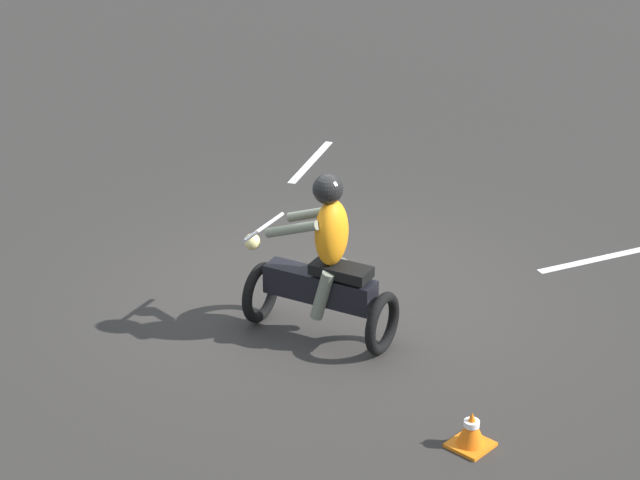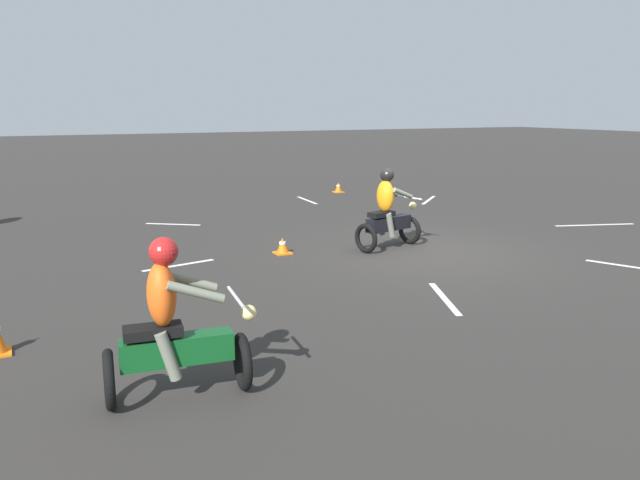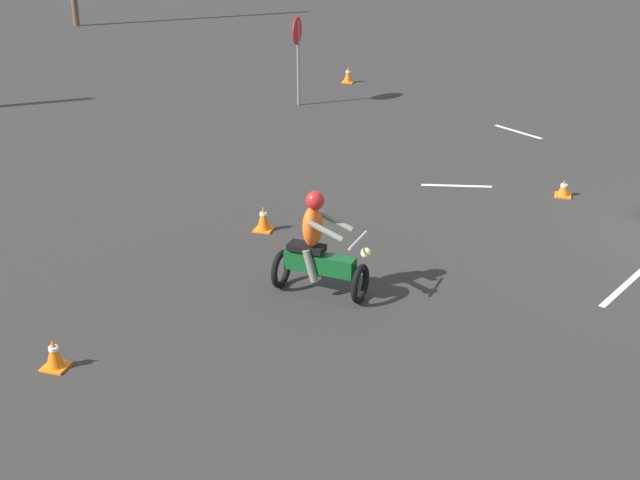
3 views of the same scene
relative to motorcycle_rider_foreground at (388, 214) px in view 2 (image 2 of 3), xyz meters
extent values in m
plane|color=#2D2B28|center=(-0.59, -0.51, -0.73)|extent=(120.00, 120.00, 0.00)
torus|color=black|center=(0.17, -0.66, -0.43)|extent=(0.61, 0.24, 0.60)
torus|color=black|center=(-0.15, 0.60, -0.43)|extent=(0.61, 0.24, 0.60)
cube|color=black|center=(0.01, -0.03, -0.21)|extent=(0.50, 1.13, 0.28)
cube|color=black|center=(-0.05, 0.18, 0.01)|extent=(0.39, 0.61, 0.10)
cylinder|color=silver|center=(0.15, -0.62, 0.27)|extent=(0.69, 0.21, 0.04)
sphere|color=#F2E08C|center=(0.19, -0.74, 0.09)|extent=(0.19, 0.19, 0.16)
ellipsoid|color=orange|center=(-0.02, 0.08, 0.37)|extent=(0.46, 0.37, 0.64)
cylinder|color=slate|center=(-0.14, -0.26, 0.42)|extent=(0.22, 0.55, 0.27)
cylinder|color=slate|center=(0.25, -0.16, 0.42)|extent=(0.22, 0.55, 0.27)
cylinder|color=slate|center=(-0.15, 0.03, -0.21)|extent=(0.18, 0.27, 0.51)
cylinder|color=slate|center=(0.12, 0.10, -0.21)|extent=(0.18, 0.27, 0.51)
sphere|color=black|center=(-0.01, 0.04, 0.79)|extent=(0.34, 0.34, 0.28)
torus|color=black|center=(-4.89, 4.86, -0.43)|extent=(0.61, 0.17, 0.60)
torus|color=black|center=(-4.74, 6.15, -0.43)|extent=(0.61, 0.17, 0.60)
cube|color=#0F4C1E|center=(-4.82, 5.51, -0.21)|extent=(0.37, 1.12, 0.28)
cube|color=black|center=(-4.79, 5.72, 0.01)|extent=(0.32, 0.59, 0.10)
cylinder|color=silver|center=(-4.89, 4.91, 0.27)|extent=(0.70, 0.12, 0.04)
sphere|color=#F2E08C|center=(-4.90, 4.78, 0.09)|extent=(0.18, 0.18, 0.16)
ellipsoid|color=#EA5919|center=(-4.80, 5.63, 0.37)|extent=(0.43, 0.33, 0.64)
cylinder|color=slate|center=(-5.04, 5.35, 0.42)|extent=(0.15, 0.55, 0.27)
cylinder|color=slate|center=(-4.64, 5.30, 0.42)|extent=(0.15, 0.55, 0.27)
cylinder|color=slate|center=(-4.94, 5.62, -0.21)|extent=(0.15, 0.26, 0.51)
cylinder|color=slate|center=(-4.67, 5.59, -0.21)|extent=(0.15, 0.26, 0.51)
sphere|color=red|center=(-4.81, 5.59, 0.79)|extent=(0.31, 0.31, 0.28)
cube|color=orange|center=(0.53, 2.11, -0.71)|extent=(0.32, 0.32, 0.03)
cone|color=orange|center=(0.53, 2.11, -0.55)|extent=(0.24, 0.24, 0.29)
cylinder|color=white|center=(0.53, 2.11, -0.51)|extent=(0.13, 0.13, 0.05)
cube|color=orange|center=(8.07, -3.15, -0.71)|extent=(0.32, 0.32, 0.03)
cone|color=orange|center=(8.07, -3.15, -0.54)|extent=(0.24, 0.24, 0.31)
cylinder|color=white|center=(8.07, -3.15, -0.50)|extent=(0.13, 0.13, 0.05)
cube|color=silver|center=(6.86, -1.41, -0.72)|extent=(1.65, 0.23, 0.01)
cube|color=silver|center=(4.66, 3.32, -0.72)|extent=(0.90, 1.21, 0.01)
cube|color=silver|center=(0.52, 4.20, -0.72)|extent=(0.38, 1.40, 0.01)
cube|color=silver|center=(-3.30, 1.06, -0.72)|extent=(1.54, 0.72, 0.01)
cube|color=silver|center=(-3.24, -3.18, -0.72)|extent=(1.43, 0.72, 0.01)
cube|color=silver|center=(-0.06, -6.02, -0.72)|extent=(0.74, 2.00, 0.01)
cube|color=silver|center=(5.21, -4.85, -0.72)|extent=(1.35, 1.43, 0.01)
camera|label=1|loc=(7.61, 6.96, 5.08)|focal=70.00mm
camera|label=2|loc=(-10.62, 6.81, 2.14)|focal=35.00mm
camera|label=3|loc=(-16.43, 2.11, 5.51)|focal=50.00mm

